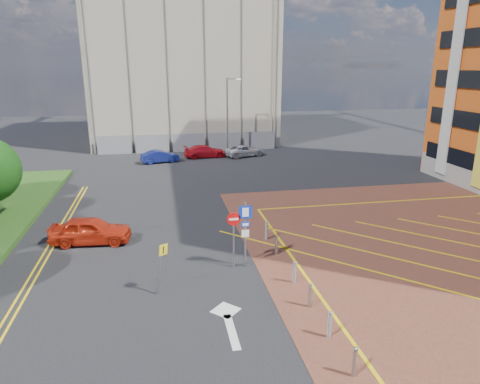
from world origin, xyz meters
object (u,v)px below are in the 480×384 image
object	(u,v)px
lamp_back	(228,113)
car_silver_back	(244,151)
sign_cluster	(241,229)
car_red_left	(90,230)
warning_sign	(161,263)
car_blue_back	(160,157)
car_red_back	(205,151)

from	to	relation	value
lamp_back	car_silver_back	xyz separation A→B (m)	(1.44, -1.66, -3.76)
sign_cluster	car_red_left	distance (m)	8.65
warning_sign	car_blue_back	bearing A→B (deg)	89.61
sign_cluster	warning_sign	bearing A→B (deg)	-153.74
car_red_back	car_blue_back	bearing A→B (deg)	103.81
sign_cluster	car_red_left	world-z (taller)	sign_cluster
lamp_back	car_blue_back	world-z (taller)	lamp_back
sign_cluster	car_silver_back	xyz separation A→B (m)	(5.22, 25.35, -1.36)
car_blue_back	sign_cluster	bearing A→B (deg)	174.60
warning_sign	car_silver_back	bearing A→B (deg)	71.80
car_blue_back	car_silver_back	world-z (taller)	car_blue_back
warning_sign	car_silver_back	distance (m)	28.63
car_red_left	car_red_back	distance (m)	22.89
lamp_back	sign_cluster	xyz separation A→B (m)	(-3.78, -27.02, -2.41)
warning_sign	car_silver_back	size ratio (longest dim) A/B	0.52
sign_cluster	car_red_back	size ratio (longest dim) A/B	0.73
car_red_left	car_silver_back	xyz separation A→B (m)	(12.61, 21.02, -0.12)
car_red_left	car_blue_back	size ratio (longest dim) A/B	1.14
warning_sign	car_red_left	distance (m)	7.21
warning_sign	sign_cluster	bearing A→B (deg)	26.26
sign_cluster	warning_sign	size ratio (longest dim) A/B	1.42
car_blue_back	car_silver_back	distance (m)	8.89
sign_cluster	car_blue_back	world-z (taller)	sign_cluster
car_red_left	sign_cluster	bearing A→B (deg)	-115.37
car_red_left	car_silver_back	distance (m)	24.51
sign_cluster	warning_sign	distance (m)	4.18
car_red_back	car_silver_back	distance (m)	4.13
car_red_left	car_blue_back	xyz separation A→B (m)	(3.84, 19.54, -0.11)
lamp_back	car_red_back	distance (m)	4.81
lamp_back	car_red_left	bearing A→B (deg)	-116.22
car_red_left	lamp_back	bearing A→B (deg)	-21.19
sign_cluster	lamp_back	bearing A→B (deg)	82.03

